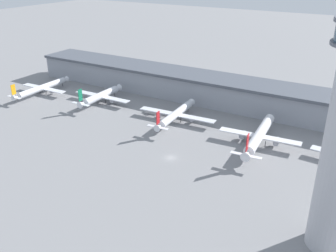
{
  "coord_description": "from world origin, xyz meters",
  "views": [
    {
      "loc": [
        69.12,
        -119.14,
        76.14
      ],
      "look_at": [
        -9.72,
        14.18,
        6.93
      ],
      "focal_mm": 40.0,
      "sensor_mm": 36.0,
      "label": 1
    }
  ],
  "objects_px": {
    "service_truck_catering": "(152,111)",
    "service_truck_baggage": "(22,94)",
    "airplane_gate_alpha": "(42,88)",
    "airplane_gate_bravo": "(101,96)",
    "airplane_gate_charlie": "(176,114)",
    "airplane_gate_delta": "(259,136)"
  },
  "relations": [
    {
      "from": "service_truck_catering",
      "to": "service_truck_baggage",
      "type": "xyz_separation_m",
      "value": [
        -84.94,
        -15.62,
        -0.08
      ]
    },
    {
      "from": "airplane_gate_alpha",
      "to": "service_truck_baggage",
      "type": "distance_m",
      "value": 12.74
    },
    {
      "from": "airplane_gate_bravo",
      "to": "service_truck_catering",
      "type": "distance_m",
      "value": 34.26
    },
    {
      "from": "airplane_gate_charlie",
      "to": "service_truck_baggage",
      "type": "bearing_deg",
      "value": -173.19
    },
    {
      "from": "airplane_gate_delta",
      "to": "service_truck_baggage",
      "type": "height_order",
      "value": "airplane_gate_delta"
    },
    {
      "from": "airplane_gate_alpha",
      "to": "airplane_gate_charlie",
      "type": "relative_size",
      "value": 1.05
    },
    {
      "from": "airplane_gate_delta",
      "to": "service_truck_baggage",
      "type": "distance_m",
      "value": 146.64
    },
    {
      "from": "airplane_gate_alpha",
      "to": "service_truck_baggage",
      "type": "height_order",
      "value": "airplane_gate_alpha"
    },
    {
      "from": "airplane_gate_alpha",
      "to": "airplane_gate_bravo",
      "type": "height_order",
      "value": "airplane_gate_bravo"
    },
    {
      "from": "airplane_gate_alpha",
      "to": "service_truck_catering",
      "type": "distance_m",
      "value": 75.9
    },
    {
      "from": "airplane_gate_bravo",
      "to": "airplane_gate_alpha",
      "type": "bearing_deg",
      "value": -171.54
    },
    {
      "from": "airplane_gate_bravo",
      "to": "service_truck_catering",
      "type": "height_order",
      "value": "airplane_gate_bravo"
    },
    {
      "from": "airplane_gate_delta",
      "to": "service_truck_baggage",
      "type": "bearing_deg",
      "value": -177.09
    },
    {
      "from": "airplane_gate_alpha",
      "to": "airplane_gate_delta",
      "type": "distance_m",
      "value": 136.92
    },
    {
      "from": "airplane_gate_alpha",
      "to": "airplane_gate_charlie",
      "type": "height_order",
      "value": "airplane_gate_charlie"
    },
    {
      "from": "airplane_gate_bravo",
      "to": "airplane_gate_delta",
      "type": "height_order",
      "value": "airplane_gate_delta"
    },
    {
      "from": "service_truck_catering",
      "to": "airplane_gate_bravo",
      "type": "bearing_deg",
      "value": -177.45
    },
    {
      "from": "airplane_gate_bravo",
      "to": "airplane_gate_charlie",
      "type": "height_order",
      "value": "airplane_gate_bravo"
    },
    {
      "from": "airplane_gate_charlie",
      "to": "airplane_gate_delta",
      "type": "relative_size",
      "value": 0.94
    },
    {
      "from": "airplane_gate_bravo",
      "to": "service_truck_baggage",
      "type": "relative_size",
      "value": 4.75
    },
    {
      "from": "airplane_gate_alpha",
      "to": "service_truck_baggage",
      "type": "xyz_separation_m",
      "value": [
        -9.48,
        -7.95,
        -3.01
      ]
    },
    {
      "from": "airplane_gate_bravo",
      "to": "airplane_gate_delta",
      "type": "bearing_deg",
      "value": -3.99
    }
  ]
}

